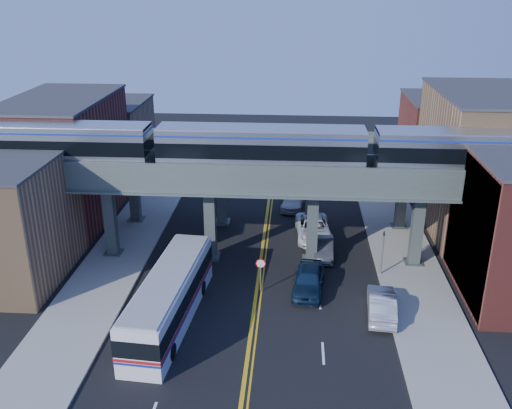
% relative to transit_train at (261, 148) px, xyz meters
% --- Properties ---
extents(ground, '(120.00, 120.00, 0.00)m').
position_rel_transit_train_xyz_m(ground, '(0.03, -8.00, -9.27)').
color(ground, black).
rests_on(ground, ground).
extents(sidewalk_west, '(5.00, 70.00, 0.16)m').
position_rel_transit_train_xyz_m(sidewalk_west, '(-11.47, 2.00, -9.19)').
color(sidewalk_west, gray).
rests_on(sidewalk_west, ground).
extents(sidewalk_east, '(5.00, 70.00, 0.16)m').
position_rel_transit_train_xyz_m(sidewalk_east, '(11.53, 2.00, -9.19)').
color(sidewalk_east, gray).
rests_on(sidewalk_east, ground).
extents(building_west_a, '(8.00, 10.00, 9.00)m').
position_rel_transit_train_xyz_m(building_west_a, '(-18.47, -4.00, -4.77)').
color(building_west_a, '#97754E').
rests_on(building_west_a, ground).
extents(building_west_b, '(8.00, 14.00, 11.00)m').
position_rel_transit_train_xyz_m(building_west_b, '(-18.47, 8.00, -3.77)').
color(building_west_b, maroon).
rests_on(building_west_b, ground).
extents(building_west_c, '(8.00, 10.00, 8.00)m').
position_rel_transit_train_xyz_m(building_west_c, '(-18.47, 21.00, -5.27)').
color(building_west_c, '#97754E').
rests_on(building_west_c, ground).
extents(building_east_b, '(8.00, 14.00, 12.00)m').
position_rel_transit_train_xyz_m(building_east_b, '(18.53, 8.00, -3.27)').
color(building_east_b, '#97754E').
rests_on(building_east_b, ground).
extents(building_east_c, '(8.00, 10.00, 9.00)m').
position_rel_transit_train_xyz_m(building_east_c, '(18.53, 21.00, -4.77)').
color(building_east_c, maroon).
rests_on(building_east_c, ground).
extents(mural_panel, '(0.10, 9.50, 9.50)m').
position_rel_transit_train_xyz_m(mural_panel, '(14.58, -4.00, -4.52)').
color(mural_panel, teal).
rests_on(mural_panel, ground).
extents(elevated_viaduct_near, '(52.00, 3.60, 7.40)m').
position_rel_transit_train_xyz_m(elevated_viaduct_near, '(0.03, 0.00, -2.80)').
color(elevated_viaduct_near, '#3C4644').
rests_on(elevated_viaduct_near, ground).
extents(elevated_viaduct_far, '(52.00, 3.60, 7.40)m').
position_rel_transit_train_xyz_m(elevated_viaduct_far, '(0.03, 7.00, -2.80)').
color(elevated_viaduct_far, '#3C4644').
rests_on(elevated_viaduct_far, ground).
extents(transit_train, '(47.40, 2.97, 3.46)m').
position_rel_transit_train_xyz_m(transit_train, '(0.00, 0.00, 0.00)').
color(transit_train, black).
rests_on(transit_train, elevated_viaduct_near).
extents(stop_sign, '(0.76, 0.09, 2.63)m').
position_rel_transit_train_xyz_m(stop_sign, '(0.33, -5.00, -7.52)').
color(stop_sign, slate).
rests_on(stop_sign, ground).
extents(traffic_signal, '(0.15, 0.18, 4.10)m').
position_rel_transit_train_xyz_m(traffic_signal, '(9.23, -2.00, -6.97)').
color(traffic_signal, slate).
rests_on(traffic_signal, ground).
extents(transit_bus, '(3.80, 12.74, 3.23)m').
position_rel_transit_train_xyz_m(transit_bus, '(-5.34, -9.12, -7.61)').
color(transit_bus, silver).
rests_on(transit_bus, ground).
extents(car_lane_a, '(2.61, 5.41, 1.78)m').
position_rel_transit_train_xyz_m(car_lane_a, '(3.75, -4.66, -8.38)').
color(car_lane_a, '#10223C').
rests_on(car_lane_a, ground).
extents(car_lane_b, '(1.67, 4.41, 1.44)m').
position_rel_transit_train_xyz_m(car_lane_b, '(5.03, 0.92, -8.56)').
color(car_lane_b, '#333436').
rests_on(car_lane_b, ground).
extents(car_lane_c, '(3.24, 6.33, 1.71)m').
position_rel_transit_train_xyz_m(car_lane_c, '(4.29, 4.43, -8.42)').
color(car_lane_c, white).
rests_on(car_lane_c, ground).
extents(car_lane_d, '(2.67, 5.17, 1.44)m').
position_rel_transit_train_xyz_m(car_lane_d, '(2.51, 11.44, -8.56)').
color(car_lane_d, '#BABABF').
rests_on(car_lane_d, ground).
extents(car_parked_curb, '(2.17, 5.15, 1.66)m').
position_rel_transit_train_xyz_m(car_parked_curb, '(8.53, -7.52, -8.45)').
color(car_parked_curb, '#9E9EA3').
rests_on(car_parked_curb, ground).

